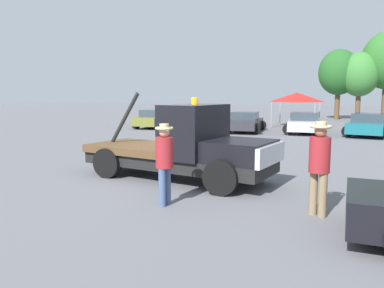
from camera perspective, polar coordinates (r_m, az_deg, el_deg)
ground_plane at (r=11.01m, az=-2.37°, el=-5.28°), size 160.00×160.00×0.00m
tow_truck at (r=10.65m, az=-0.84°, el=-0.64°), size 5.88×2.61×2.51m
person_near_truck at (r=7.88m, az=18.84°, el=-2.43°), size 0.43×0.43×1.92m
person_at_hood at (r=8.20m, az=-4.21°, el=-2.10°), size 0.40×0.40×1.82m
parked_car_olive at (r=27.99m, az=-5.69°, el=3.82°), size 2.70×4.48×1.34m
parked_car_cream at (r=26.89m, az=2.26°, el=3.70°), size 2.59×4.55×1.34m
parked_car_charcoal at (r=24.91m, az=8.07°, el=3.33°), size 2.81×4.42×1.34m
parked_car_silver at (r=24.91m, az=16.74°, el=3.09°), size 2.86×4.55×1.34m
parked_car_teal at (r=24.78m, az=25.31°, el=2.67°), size 2.86×5.06×1.34m
canopy_tent_red at (r=29.76m, az=15.67°, el=6.86°), size 3.16×3.16×2.61m
tree_left at (r=40.04m, az=21.46°, el=10.11°), size 3.84×3.84×6.85m
tree_right at (r=39.67m, az=24.18°, el=9.62°), size 3.62×3.62×6.46m
traffic_cone at (r=14.96m, az=0.57°, el=-0.87°), size 0.40×0.40×0.55m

